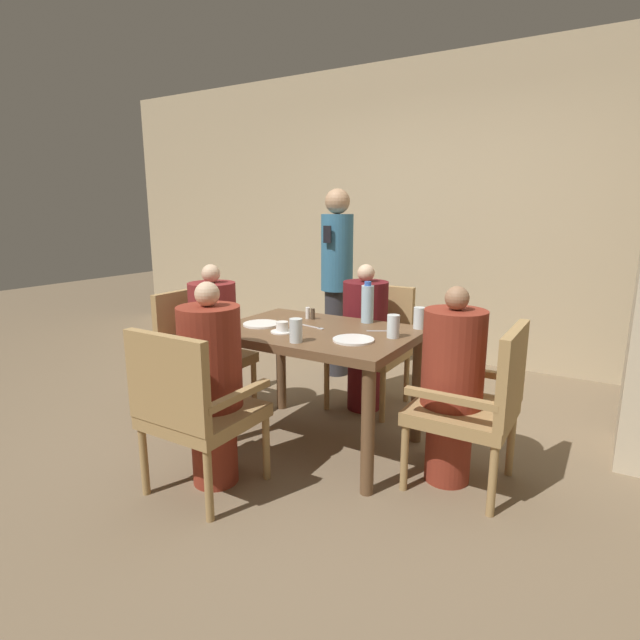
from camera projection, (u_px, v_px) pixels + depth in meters
name	position (u px, v px, depth m)	size (l,w,h in m)	color
ground_plane	(317.00, 443.00, 3.14)	(16.00, 16.00, 0.00)	#7A664C
wall_back	(440.00, 213.00, 4.70)	(8.00, 0.06, 2.80)	tan
dining_table	(316.00, 346.00, 3.00)	(1.16, 0.82, 0.73)	brown
chair_left_side	(200.00, 348.00, 3.52)	(0.51, 0.51, 0.88)	#A88451
diner_in_left_chair	(214.00, 340.00, 3.44)	(0.32, 0.32, 1.08)	maroon
chair_far_side	(373.00, 341.00, 3.71)	(0.51, 0.51, 0.88)	#A88451
diner_in_far_chair	(365.00, 336.00, 3.57)	(0.32, 0.32, 1.06)	#5B1419
chair_right_side	(478.00, 401.00, 2.55)	(0.51, 0.51, 0.88)	#A88451
diner_in_right_chair	(452.00, 384.00, 2.60)	(0.32, 0.32, 1.06)	maroon
chair_near_corner	(193.00, 406.00, 2.48)	(0.51, 0.51, 0.88)	#A88451
diner_in_near_chair	(212.00, 383.00, 2.58)	(0.32, 0.32, 1.09)	maroon
standing_host	(337.00, 278.00, 4.28)	(0.27, 0.31, 1.61)	#2D2D33
plate_main_left	(353.00, 340.00, 2.72)	(0.23, 0.23, 0.01)	white
plate_main_right	(261.00, 324.00, 3.09)	(0.23, 0.23, 0.01)	white
teacup_with_saucer	(282.00, 328.00, 2.90)	(0.14, 0.14, 0.06)	white
water_bottle	(367.00, 303.00, 3.14)	(0.08, 0.08, 0.26)	#A3C6DB
glass_tall_near	(296.00, 330.00, 2.68)	(0.07, 0.07, 0.13)	silver
glass_tall_mid	(419.00, 318.00, 2.99)	(0.07, 0.07, 0.13)	silver
glass_tall_far	(393.00, 326.00, 2.78)	(0.07, 0.07, 0.13)	silver
salt_shaker	(308.00, 313.00, 3.27)	(0.03, 0.03, 0.08)	white
pepper_shaker	(313.00, 314.00, 3.25)	(0.03, 0.03, 0.07)	#4C3D2D
fork_beside_plate	(315.00, 327.00, 3.02)	(0.17, 0.05, 0.00)	silver
knife_beside_plate	(384.00, 331.00, 2.93)	(0.17, 0.11, 0.00)	silver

